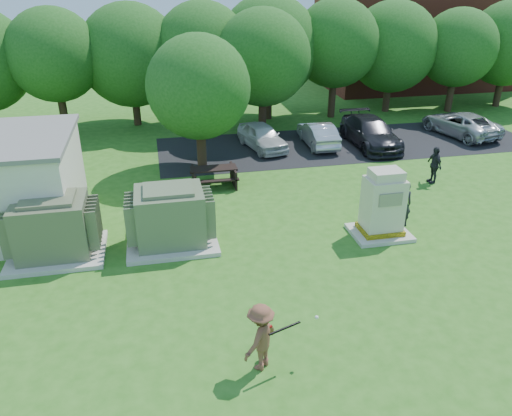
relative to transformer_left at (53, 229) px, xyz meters
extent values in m
plane|color=#2D6619|center=(6.50, -4.50, -0.97)|extent=(120.00, 120.00, 0.00)
cube|color=maroon|center=(24.50, 22.50, 3.03)|extent=(15.00, 8.00, 8.00)
cube|color=#232326|center=(13.50, 9.00, -0.96)|extent=(20.00, 6.00, 0.01)
cube|color=beige|center=(0.00, 0.00, -0.89)|extent=(3.00, 2.40, 0.15)
cube|color=#5B6246|center=(0.00, 0.00, 0.08)|extent=(2.20, 1.80, 1.80)
cube|color=#5B6246|center=(0.00, 0.00, 1.04)|extent=(1.60, 1.30, 0.12)
cube|color=#5B6246|center=(-1.27, 0.00, 0.11)|extent=(0.32, 1.50, 1.35)
cube|color=#5B6246|center=(1.27, 0.00, 0.11)|extent=(0.32, 1.50, 1.35)
cube|color=beige|center=(3.70, 0.00, -0.89)|extent=(3.00, 2.40, 0.15)
cube|color=#5D6A4A|center=(3.70, 0.00, 0.08)|extent=(2.20, 1.80, 1.80)
cube|color=#5D6A4A|center=(3.70, 0.00, 1.04)|extent=(1.60, 1.30, 0.12)
cube|color=#5D6A4A|center=(2.43, 0.00, 0.11)|extent=(0.32, 1.50, 1.35)
cube|color=#5D6A4A|center=(4.97, 0.00, 0.11)|extent=(0.32, 1.50, 1.35)
cube|color=beige|center=(10.86, -0.84, -0.90)|extent=(1.99, 1.63, 0.14)
cube|color=yellow|center=(10.86, -0.84, -0.75)|extent=(1.40, 1.13, 0.16)
cube|color=beige|center=(10.86, -0.84, 0.24)|extent=(1.27, 1.00, 1.81)
cube|color=beige|center=(10.86, -0.84, 1.30)|extent=(1.04, 0.82, 0.32)
cube|color=gray|center=(10.86, -1.37, 0.60)|extent=(0.82, 0.04, 0.45)
cube|color=black|center=(5.76, 4.70, -0.16)|extent=(1.96, 0.76, 0.07)
cube|color=black|center=(5.76, 5.30, -0.49)|extent=(1.96, 0.27, 0.05)
cube|color=black|center=(5.76, 4.10, -0.49)|extent=(1.96, 0.27, 0.05)
cube|color=black|center=(4.91, 4.70, -0.57)|extent=(0.09, 1.47, 0.81)
cube|color=black|center=(6.61, 4.70, -0.57)|extent=(0.09, 1.47, 0.81)
imported|color=brown|center=(5.39, -6.31, -0.11)|extent=(1.24, 1.23, 1.72)
imported|color=black|center=(11.90, -0.37, -0.12)|extent=(0.66, 0.47, 1.71)
imported|color=#232328|center=(15.15, 3.16, -0.16)|extent=(0.43, 0.96, 1.62)
imported|color=silver|center=(8.87, 9.21, -0.32)|extent=(2.33, 4.06, 1.30)
imported|color=#B8B8BD|center=(11.86, 9.08, -0.35)|extent=(1.39, 3.81, 1.25)
imported|color=black|center=(14.53, 8.47, -0.24)|extent=(2.07, 5.01, 1.45)
imported|color=#B7B6BB|center=(20.24, 9.21, -0.32)|extent=(3.13, 5.05, 1.30)
cylinder|color=black|center=(5.91, -6.43, 0.16)|extent=(0.82, 0.34, 0.06)
cylinder|color=maroon|center=(5.54, -6.33, 0.16)|extent=(0.23, 0.13, 0.06)
sphere|color=white|center=(6.73, -6.24, 0.18)|extent=(0.09, 0.09, 0.09)
cylinder|color=#47301E|center=(-1.50, 14.30, 0.43)|extent=(0.44, 0.44, 2.80)
sphere|color=#235B1C|center=(-1.50, 14.30, 3.33)|extent=(5.00, 5.00, 5.00)
cylinder|color=#47301E|center=(2.50, 15.10, 0.18)|extent=(0.44, 0.44, 2.30)
sphere|color=#235B1C|center=(2.50, 15.10, 3.07)|extent=(5.80, 5.80, 5.80)
cylinder|color=#47301E|center=(6.50, 14.20, 0.38)|extent=(0.44, 0.44, 2.70)
sphere|color=#235B1C|center=(6.50, 14.20, 3.35)|extent=(5.40, 5.40, 5.40)
cylinder|color=#47301E|center=(10.50, 14.80, 0.28)|extent=(0.44, 0.44, 2.50)
sphere|color=#235B1C|center=(10.50, 14.80, 3.33)|extent=(6.00, 6.00, 6.00)
cylinder|color=#47301E|center=(14.50, 14.40, 0.48)|extent=(0.44, 0.44, 2.90)
sphere|color=#235B1C|center=(14.50, 14.40, 3.49)|extent=(5.20, 5.20, 5.20)
cylinder|color=#47301E|center=(18.50, 15.00, 0.23)|extent=(0.44, 0.44, 2.40)
sphere|color=#235B1C|center=(18.50, 15.00, 3.11)|extent=(5.60, 5.60, 5.60)
cylinder|color=#47301E|center=(22.50, 14.10, 0.33)|extent=(0.44, 0.44, 2.60)
sphere|color=#235B1C|center=(22.50, 14.10, 3.07)|extent=(4.80, 4.80, 4.80)
cylinder|color=#47301E|center=(26.50, 14.70, 0.28)|extent=(0.44, 0.44, 2.50)
sphere|color=#235B1C|center=(26.50, 14.70, 3.15)|extent=(5.40, 5.40, 5.40)
cylinder|color=#47301E|center=(5.50, 7.00, 0.23)|extent=(0.44, 0.44, 2.40)
sphere|color=#235B1C|center=(5.50, 7.00, 2.81)|extent=(4.60, 4.60, 4.60)
cylinder|color=#47301E|center=(9.50, 12.00, 0.33)|extent=(0.44, 0.44, 2.60)
sphere|color=#235B1C|center=(9.50, 12.00, 3.19)|extent=(5.20, 5.20, 5.20)
camera|label=1|loc=(3.43, -15.06, 7.43)|focal=35.00mm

